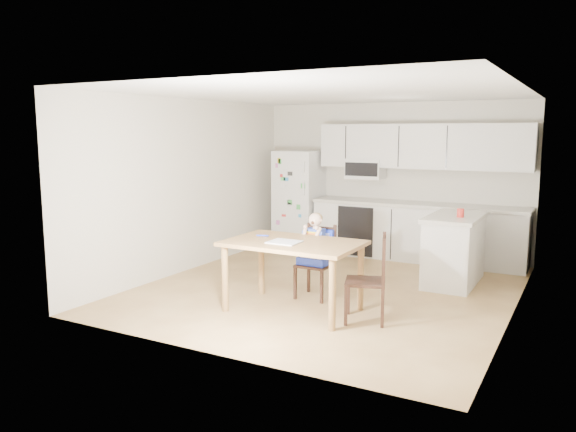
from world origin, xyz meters
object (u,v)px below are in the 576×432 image
Objects in this scene: chair_booster at (317,246)px; dining_table at (293,251)px; kitchen_island at (454,249)px; refrigerator at (299,200)px; chair_side at (374,273)px; red_cup at (460,213)px.

dining_table is at bearing -89.24° from chair_booster.
kitchen_island is 1.99m from chair_booster.
refrigerator reaches higher than chair_side.
kitchen_island is at bearing 150.06° from chair_side.
chair_booster is 1.09m from chair_side.
chair_side is (0.94, 0.08, -0.16)m from dining_table.
chair_side is at bearing -105.30° from red_cup.
red_cup is 1.95m from chair_side.
red_cup is 0.12× the size of chair_side.
chair_side reaches higher than dining_table.
refrigerator is 1.61× the size of chair_booster.
chair_booster is at bearing -138.03° from red_cup.
kitchen_island is 0.84× the size of dining_table.
chair_side is (0.94, -0.53, -0.10)m from chair_booster.
chair_side is at bearing -101.57° from kitchen_island.
red_cup is 1.97m from chair_booster.
dining_table is 0.96m from chair_side.
dining_table is (-1.35, -2.07, 0.23)m from kitchen_island.
chair_booster is at bearing -137.99° from chair_side.
red_cup is (3.01, -1.25, 0.13)m from refrigerator.
refrigerator is 3.00m from chair_booster.
kitchen_island is at bearing 48.08° from chair_booster.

